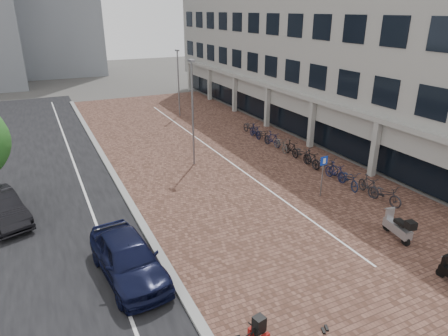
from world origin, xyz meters
TOP-DOWN VIEW (x-y plane):
  - ground at (0.00, 0.00)m, footprint 140.00×140.00m
  - plaza_brick at (2.00, 12.00)m, footprint 14.50×42.00m
  - street_asphalt at (-9.00, 12.00)m, footprint 8.00×50.00m
  - curb at (-5.10, 12.00)m, footprint 0.35×42.00m
  - lane_line at (-7.00, 12.00)m, footprint 0.12×44.00m
  - parking_line at (2.20, 12.00)m, footprint 0.10×30.00m
  - office_building at (12.97, 16.00)m, footprint 8.40×40.00m
  - car_navy at (-6.50, 0.58)m, footprint 2.42×4.98m
  - shoes at (-1.68, -4.79)m, footprint 0.40×0.37m
  - scooter_front at (4.58, -1.76)m, footprint 0.84×1.82m
  - parking_sign at (4.31, 3.06)m, footprint 0.47×0.11m
  - lamp_near at (-0.04, 10.34)m, footprint 0.12×0.12m
  - lamp_far at (3.39, 22.63)m, footprint 0.12×0.12m
  - bike_row at (6.50, 7.90)m, footprint 1.33×15.82m

SIDE VIEW (x-z plane):
  - ground at x=0.00m, z-range 0.00..0.00m
  - street_asphalt at x=-9.00m, z-range -0.01..0.02m
  - plaza_brick at x=2.00m, z-range -0.01..0.03m
  - lane_line at x=-7.00m, z-range 0.02..0.02m
  - parking_line at x=2.20m, z-range 0.03..0.04m
  - shoes at x=-1.68m, z-range 0.00..0.08m
  - curb at x=-5.10m, z-range 0.00..0.14m
  - bike_row at x=6.50m, z-range 0.00..1.05m
  - scooter_front at x=4.58m, z-range 0.00..1.20m
  - car_navy at x=-6.50m, z-range 0.00..1.64m
  - parking_sign at x=4.31m, z-range 0.36..2.62m
  - lamp_far at x=3.39m, z-range 0.00..5.91m
  - lamp_near at x=-0.04m, z-range 0.00..6.50m
  - office_building at x=12.97m, z-range 0.94..15.94m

